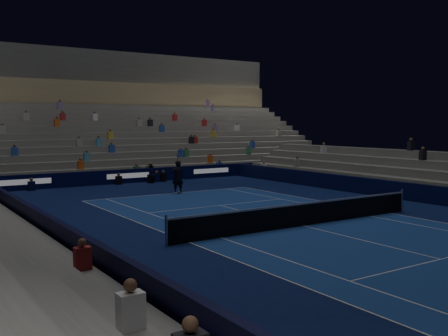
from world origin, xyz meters
name	(u,v)px	position (x,y,z in m)	size (l,w,h in m)	color
ground	(303,226)	(0.00, 0.00, 0.00)	(90.00, 90.00, 0.00)	#0B1747
court_surface	(303,226)	(0.00, 0.00, 0.01)	(10.97, 23.77, 0.01)	navy
sponsor_barrier_far	(128,176)	(0.00, 18.50, 0.50)	(44.00, 0.25, 1.00)	black
sponsor_barrier_east	(443,196)	(9.70, 0.00, 0.50)	(0.25, 37.00, 1.00)	black
sponsor_barrier_west	(72,244)	(-9.70, 0.00, 0.50)	(0.25, 37.00, 1.00)	black
grandstand_main	(84,134)	(0.00, 27.90, 3.38)	(44.00, 15.20, 11.20)	slate
tennis_net	(303,214)	(0.00, 0.00, 0.50)	(12.90, 0.10, 1.10)	#B2B2B7
tennis_player	(178,177)	(0.36, 11.66, 1.01)	(0.73, 0.48, 2.01)	black
broadcast_camera	(151,179)	(1.43, 17.72, 0.31)	(0.63, 0.98, 0.59)	black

